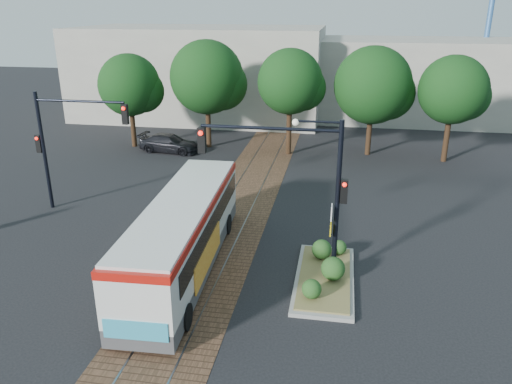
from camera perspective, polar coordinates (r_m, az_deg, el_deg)
ground at (r=21.04m, az=-5.33°, el=-7.53°), size 120.00×120.00×0.00m
trackbed at (r=24.52m, az=-2.93°, el=-3.18°), size 3.60×40.00×0.02m
tree_row at (r=34.85m, az=3.50°, el=12.29°), size 26.40×5.60×7.67m
warehouses at (r=47.32m, az=3.09°, el=13.25°), size 40.00×13.00×8.00m
city_bus at (r=19.72m, az=-8.26°, el=-4.42°), size 2.77×10.97×2.91m
traffic_island at (r=19.47m, az=7.94°, el=-9.02°), size 2.20×5.20×1.13m
signal_pole_main at (r=18.03m, az=5.51°, el=1.96°), size 5.49×0.46×6.00m
signal_pole_left at (r=26.35m, az=-21.23°, el=6.01°), size 4.99×0.34×6.00m
parked_car at (r=36.20m, az=-9.87°, el=5.52°), size 4.53×2.26×1.26m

